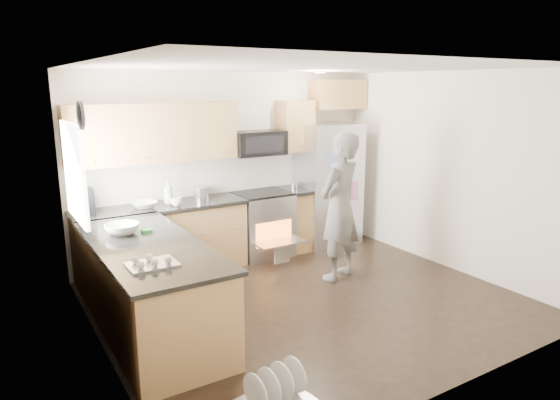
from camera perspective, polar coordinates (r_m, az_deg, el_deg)
ground at (r=5.84m, az=3.35°, el=-11.46°), size 4.50×4.50×0.00m
room_shell at (r=5.36m, az=3.16°, el=5.03°), size 4.54×4.04×2.62m
back_cabinet_run at (r=6.73m, az=-9.24°, el=0.37°), size 4.45×0.64×2.50m
peninsula at (r=5.16m, az=-14.66°, el=-9.67°), size 0.96×2.36×1.03m
stove_range at (r=7.15m, az=-2.04°, el=-1.10°), size 0.76×0.97×1.79m
refrigerator at (r=7.72m, az=5.36°, el=1.83°), size 0.92×0.74×1.86m
person at (r=6.27m, az=6.82°, el=-0.76°), size 0.80×0.66×1.87m
dish_rack at (r=4.13m, az=-0.54°, el=-21.26°), size 0.58×0.49×0.33m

